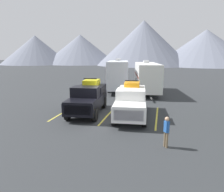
{
  "coord_description": "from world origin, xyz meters",
  "views": [
    {
      "loc": [
        3.79,
        -14.03,
        4.49
      ],
      "look_at": [
        0.0,
        1.66,
        1.2
      ],
      "focal_mm": 33.13,
      "sensor_mm": 36.0,
      "label": 1
    }
  ],
  "objects_px": {
    "pickup_truck_a": "(88,97)",
    "person_a": "(166,130)",
    "camper_trailer_a": "(118,74)",
    "camper_trailer_b": "(147,76)",
    "pickup_truck_b": "(131,100)"
  },
  "relations": [
    {
      "from": "pickup_truck_a",
      "to": "person_a",
      "type": "distance_m",
      "value": 7.61
    },
    {
      "from": "camper_trailer_a",
      "to": "person_a",
      "type": "relative_size",
      "value": 4.93
    },
    {
      "from": "camper_trailer_b",
      "to": "person_a",
      "type": "height_order",
      "value": "camper_trailer_b"
    },
    {
      "from": "camper_trailer_b",
      "to": "camper_trailer_a",
      "type": "bearing_deg",
      "value": 176.44
    },
    {
      "from": "camper_trailer_b",
      "to": "person_a",
      "type": "relative_size",
      "value": 5.94
    },
    {
      "from": "camper_trailer_a",
      "to": "camper_trailer_b",
      "type": "relative_size",
      "value": 0.83
    },
    {
      "from": "camper_trailer_a",
      "to": "person_a",
      "type": "height_order",
      "value": "camper_trailer_a"
    },
    {
      "from": "pickup_truck_a",
      "to": "camper_trailer_a",
      "type": "bearing_deg",
      "value": 88.14
    },
    {
      "from": "pickup_truck_a",
      "to": "camper_trailer_b",
      "type": "distance_m",
      "value": 10.12
    },
    {
      "from": "pickup_truck_b",
      "to": "camper_trailer_b",
      "type": "relative_size",
      "value": 0.65
    },
    {
      "from": "pickup_truck_a",
      "to": "person_a",
      "type": "xyz_separation_m",
      "value": [
        5.79,
        -4.93,
        -0.31
      ]
    },
    {
      "from": "camper_trailer_a",
      "to": "camper_trailer_b",
      "type": "height_order",
      "value": "camper_trailer_a"
    },
    {
      "from": "pickup_truck_b",
      "to": "camper_trailer_b",
      "type": "bearing_deg",
      "value": 87.52
    },
    {
      "from": "pickup_truck_b",
      "to": "person_a",
      "type": "bearing_deg",
      "value": -63.08
    },
    {
      "from": "camper_trailer_b",
      "to": "pickup_truck_b",
      "type": "bearing_deg",
      "value": -92.48
    }
  ]
}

